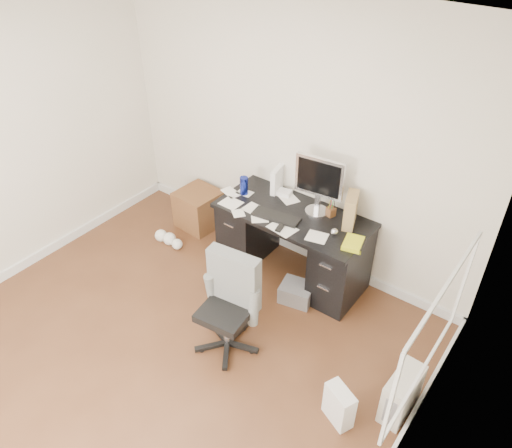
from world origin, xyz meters
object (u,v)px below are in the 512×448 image
at_px(pc_tower, 402,394).
at_px(desk, 292,242).
at_px(wicker_basket, 199,209).
at_px(lcd_monitor, 319,186).
at_px(office_chair, 225,308).
at_px(keyboard, 276,217).

bearing_deg(pc_tower, desk, 154.24).
bearing_deg(wicker_basket, desk, -3.31).
xyz_separation_m(lcd_monitor, pc_tower, (1.39, -0.99, -0.85)).
distance_m(lcd_monitor, office_chair, 1.42).
height_order(keyboard, wicker_basket, keyboard).
relative_size(pc_tower, wicker_basket, 0.90).
relative_size(desk, keyboard, 3.26).
bearing_deg(lcd_monitor, pc_tower, -41.73).
distance_m(lcd_monitor, wicker_basket, 1.71).
distance_m(pc_tower, wicker_basket, 3.04).
xyz_separation_m(lcd_monitor, office_chair, (-0.08, -1.29, -0.58)).
relative_size(lcd_monitor, pc_tower, 1.50).
bearing_deg(pc_tower, wicker_basket, 164.93).
distance_m(lcd_monitor, keyboard, 0.49).
bearing_deg(wicker_basket, office_chair, -40.64).
bearing_deg(pc_tower, keyboard, 160.24).
relative_size(desk, lcd_monitor, 2.51).
bearing_deg(desk, office_chair, -85.58).
height_order(desk, pc_tower, desk).
distance_m(desk, office_chair, 1.15).
height_order(keyboard, office_chair, office_chair).
relative_size(keyboard, pc_tower, 1.15).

